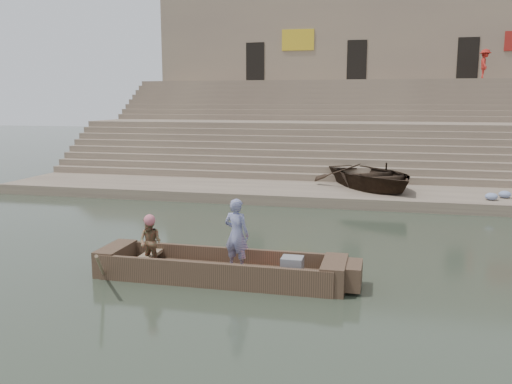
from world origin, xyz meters
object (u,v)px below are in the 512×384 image
(rowing_man, at_px, (150,242))
(pedestrian, at_px, (485,64))
(main_rowboat, at_px, (220,274))
(standing_man, at_px, (237,234))
(beached_rowboat, at_px, (372,176))
(television, at_px, (292,266))

(rowing_man, height_order, pedestrian, pedestrian)
(main_rowboat, xyz_separation_m, pedestrian, (9.25, 25.00, 6.00))
(standing_man, height_order, rowing_man, standing_man)
(standing_man, bearing_deg, main_rowboat, 27.34)
(rowing_man, bearing_deg, beached_rowboat, 76.97)
(main_rowboat, bearing_deg, beached_rowboat, 74.80)
(beached_rowboat, height_order, pedestrian, pedestrian)
(standing_man, xyz_separation_m, pedestrian, (8.88, 24.91, 5.08))
(main_rowboat, distance_m, pedestrian, 27.32)
(rowing_man, bearing_deg, standing_man, 16.52)
(standing_man, relative_size, beached_rowboat, 0.32)
(beached_rowboat, bearing_deg, rowing_man, -144.38)
(television, bearing_deg, main_rowboat, 180.00)
(rowing_man, xyz_separation_m, pedestrian, (10.84, 25.16, 5.32))
(television, bearing_deg, pedestrian, 73.04)
(main_rowboat, bearing_deg, rowing_man, -174.03)
(standing_man, relative_size, rowing_man, 1.41)
(main_rowboat, distance_m, television, 1.66)
(rowing_man, xyz_separation_m, television, (3.21, 0.17, -0.37))
(main_rowboat, bearing_deg, pedestrian, 69.68)
(beached_rowboat, bearing_deg, pedestrian, 33.57)
(standing_man, relative_size, pedestrian, 0.89)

